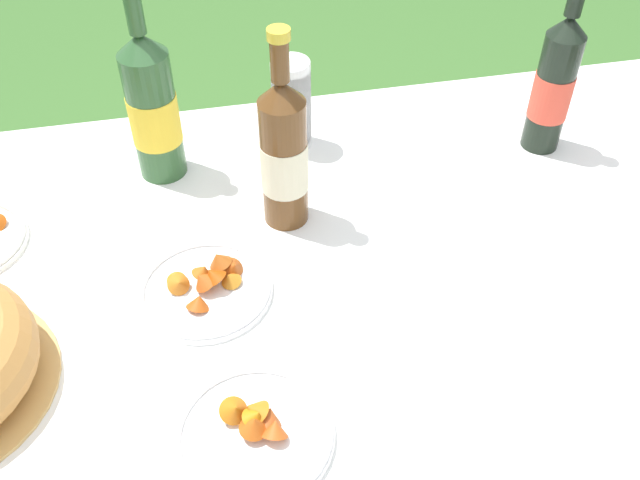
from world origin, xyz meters
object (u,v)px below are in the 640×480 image
(snack_plate_left, at_px, (206,287))
(snack_plate_far, at_px, (255,432))
(cup_stack, at_px, (292,105))
(cider_bottle_amber, at_px, (284,154))
(cider_bottle_green, at_px, (152,108))
(juice_bottle_red, at_px, (554,84))

(snack_plate_left, distance_m, snack_plate_far, 0.26)
(cup_stack, height_order, cider_bottle_amber, cider_bottle_amber)
(cider_bottle_green, distance_m, juice_bottle_red, 0.71)
(cider_bottle_amber, bearing_deg, cider_bottle_green, 139.08)
(cup_stack, xyz_separation_m, juice_bottle_red, (0.46, -0.10, 0.05))
(cup_stack, bearing_deg, snack_plate_far, -104.53)
(snack_plate_far, bearing_deg, cider_bottle_amber, 74.76)
(cider_bottle_amber, relative_size, juice_bottle_red, 1.00)
(cider_bottle_green, relative_size, snack_plate_left, 1.74)
(cider_bottle_amber, distance_m, juice_bottle_red, 0.52)
(cider_bottle_amber, distance_m, snack_plate_left, 0.24)
(snack_plate_left, bearing_deg, juice_bottle_red, 21.03)
(cider_bottle_green, bearing_deg, snack_plate_far, -81.50)
(snack_plate_left, bearing_deg, cup_stack, 60.82)
(cider_bottle_amber, height_order, snack_plate_far, cider_bottle_amber)
(cider_bottle_green, bearing_deg, snack_plate_left, -81.26)
(cider_bottle_amber, xyz_separation_m, juice_bottle_red, (0.51, 0.11, 0.00))
(juice_bottle_red, relative_size, snack_plate_far, 1.68)
(juice_bottle_red, relative_size, snack_plate_left, 1.69)
(cider_bottle_amber, relative_size, snack_plate_far, 1.69)
(cider_bottle_green, height_order, juice_bottle_red, cider_bottle_green)
(snack_plate_left, bearing_deg, cider_bottle_green, 98.74)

